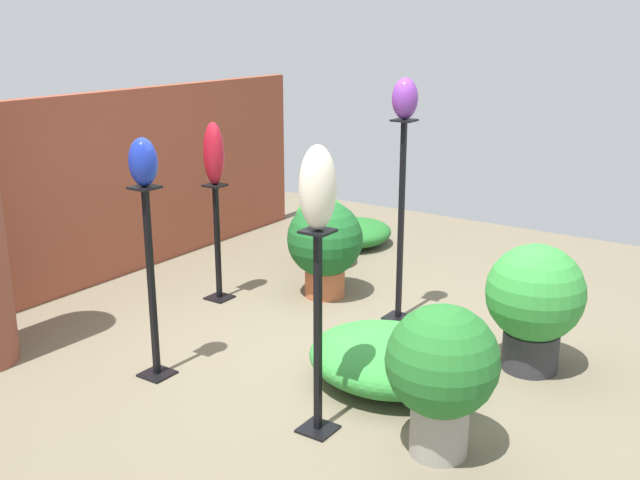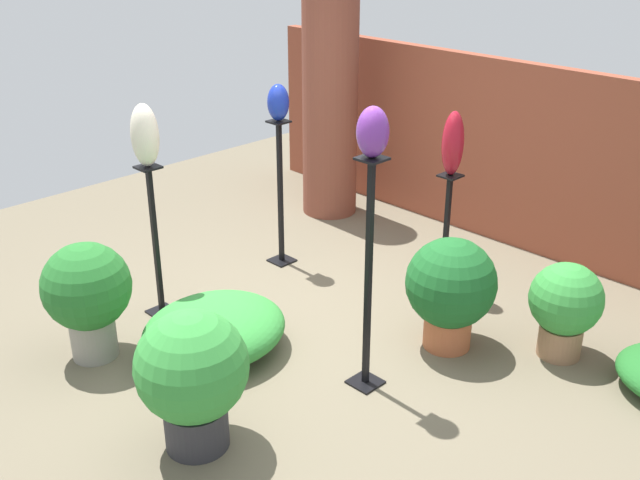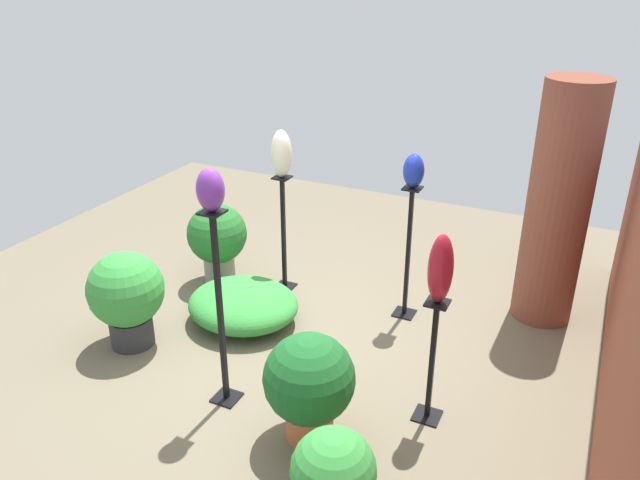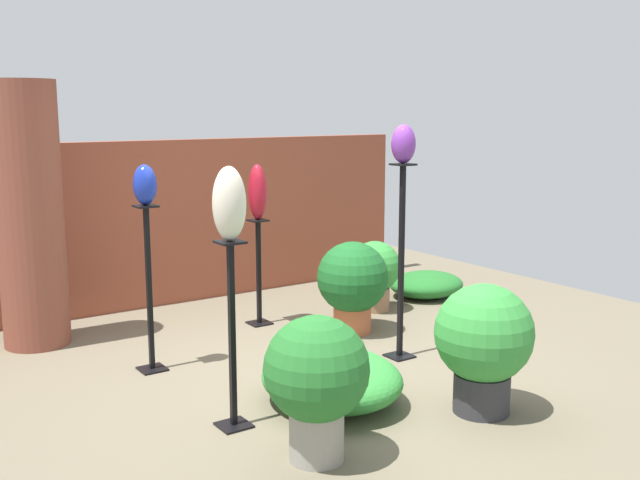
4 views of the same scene
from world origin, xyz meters
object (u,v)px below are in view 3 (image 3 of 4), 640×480
pedestal_violet (221,318)px  art_vase_ivory (281,154)px  art_vase_cobalt (414,171)px  potted_plant_back_center (309,383)px  potted_plant_near_pillar (333,476)px  potted_plant_walkway_edge (217,238)px  pedestal_ruby (431,367)px  pedestal_ivory (284,239)px  pedestal_cobalt (408,259)px  brick_pillar (558,206)px  art_vase_violet (210,190)px  art_vase_ruby (440,269)px  potted_plant_front_right (126,294)px

pedestal_violet → art_vase_ivory: (-1.77, -0.43, 0.71)m
art_vase_cobalt → potted_plant_back_center: art_vase_cobalt is taller
potted_plant_near_pillar → potted_plant_back_center: 0.79m
potted_plant_walkway_edge → pedestal_ruby: bearing=66.8°
pedestal_ivory → potted_plant_near_pillar: 3.01m
pedestal_ivory → potted_plant_walkway_edge: (0.18, -0.68, -0.05)m
pedestal_violet → potted_plant_back_center: pedestal_violet is taller
art_vase_ivory → potted_plant_walkway_edge: bearing=-75.1°
pedestal_cobalt → potted_plant_near_pillar: pedestal_cobalt is taller
art_vase_ivory → potted_plant_near_pillar: size_ratio=0.65×
brick_pillar → pedestal_ivory: size_ratio=1.86×
pedestal_ruby → potted_plant_back_center: bearing=-51.3°
potted_plant_back_center → art_vase_ivory: bearing=-147.0°
pedestal_violet → art_vase_violet: size_ratio=5.19×
art_vase_ruby → potted_plant_front_right: size_ratio=0.58×
pedestal_cobalt → pedestal_ruby: size_ratio=1.30×
pedestal_cobalt → pedestal_ivory: pedestal_cobalt is taller
art_vase_ruby → art_vase_ivory: 2.32m
pedestal_violet → potted_plant_near_pillar: pedestal_violet is taller
pedestal_cobalt → pedestal_violet: pedestal_violet is taller
art_vase_violet → potted_plant_near_pillar: (0.73, 1.24, -1.34)m
brick_pillar → potted_plant_front_right: 3.88m
pedestal_violet → art_vase_violet: (0.00, 0.00, 1.00)m
art_vase_violet → potted_plant_front_right: bearing=-103.6°
art_vase_ivory → potted_plant_front_right: bearing=-26.5°
art_vase_violet → potted_plant_walkway_edge: bearing=-144.9°
potted_plant_near_pillar → potted_plant_back_center: bearing=-143.5°
art_vase_ruby → pedestal_violet: bearing=-72.3°
pedestal_cobalt → potted_plant_walkway_edge: pedestal_cobalt is taller
pedestal_cobalt → pedestal_violet: bearing=-25.6°
potted_plant_front_right → potted_plant_walkway_edge: potted_plant_front_right is taller
pedestal_violet → art_vase_ivory: bearing=-166.2°
pedestal_violet → potted_plant_near_pillar: bearing=59.5°
art_vase_ivory → potted_plant_back_center: (1.86, 1.21, -0.97)m
brick_pillar → pedestal_cobalt: size_ratio=1.73×
art_vase_ruby → potted_plant_back_center: art_vase_ruby is taller
art_vase_ivory → potted_plant_front_right: 1.91m
art_vase_ruby → potted_plant_front_right: 2.76m
brick_pillar → pedestal_ruby: size_ratio=2.25×
potted_plant_near_pillar → pedestal_cobalt: bearing=-171.4°
brick_pillar → potted_plant_front_right: bearing=-57.2°
brick_pillar → art_vase_ivory: 2.56m
brick_pillar → potted_plant_front_right: brick_pillar is taller
pedestal_cobalt → pedestal_ruby: pedestal_cobalt is taller
pedestal_violet → pedestal_ivory: size_ratio=1.31×
brick_pillar → art_vase_cobalt: bearing=-64.5°
pedestal_ivory → art_vase_ruby: art_vase_ruby is taller
art_vase_ruby → potted_plant_walkway_edge: 2.92m
pedestal_ruby → art_vase_cobalt: (-1.32, -0.62, 1.00)m
pedestal_cobalt → potted_plant_walkway_edge: size_ratio=1.51×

